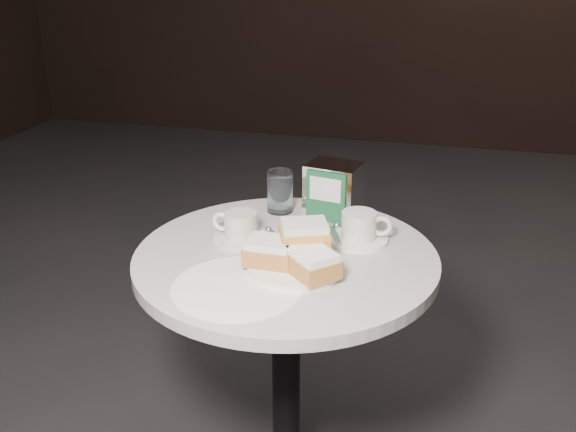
# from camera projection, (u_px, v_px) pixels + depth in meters

# --- Properties ---
(cafe_table) EXTENTS (0.70, 0.70, 0.74)m
(cafe_table) POSITION_uv_depth(u_px,v_px,m) (286.00, 327.00, 1.55)
(cafe_table) COLOR black
(cafe_table) RESTS_ON ground
(sugar_spill) EXTENTS (0.30, 0.30, 0.00)m
(sugar_spill) POSITION_uv_depth(u_px,v_px,m) (238.00, 287.00, 1.33)
(sugar_spill) COLOR white
(sugar_spill) RESTS_ON cafe_table
(beignet_plate) EXTENTS (0.27, 0.27, 0.10)m
(beignet_plate) POSITION_uv_depth(u_px,v_px,m) (295.00, 255.00, 1.38)
(beignet_plate) COLOR white
(beignet_plate) RESTS_ON cafe_table
(coffee_cup_left) EXTENTS (0.15, 0.15, 0.07)m
(coffee_cup_left) POSITION_uv_depth(u_px,v_px,m) (241.00, 228.00, 1.53)
(coffee_cup_left) COLOR silver
(coffee_cup_left) RESTS_ON cafe_table
(coffee_cup_right) EXTENTS (0.16, 0.16, 0.07)m
(coffee_cup_right) POSITION_uv_depth(u_px,v_px,m) (359.00, 229.00, 1.52)
(coffee_cup_right) COLOR white
(coffee_cup_right) RESTS_ON cafe_table
(water_glass_left) EXTENTS (0.09, 0.09, 0.11)m
(water_glass_left) POSITION_uv_depth(u_px,v_px,m) (280.00, 192.00, 1.69)
(water_glass_left) COLOR white
(water_glass_left) RESTS_ON cafe_table
(water_glass_right) EXTENTS (0.09, 0.09, 0.11)m
(water_glass_right) POSITION_uv_depth(u_px,v_px,m) (329.00, 197.00, 1.65)
(water_glass_right) COLOR silver
(water_glass_right) RESTS_ON cafe_table
(napkin_dispenser) EXTENTS (0.15, 0.13, 0.15)m
(napkin_dispenser) POSITION_uv_depth(u_px,v_px,m) (333.00, 192.00, 1.62)
(napkin_dispenser) COLOR white
(napkin_dispenser) RESTS_ON cafe_table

